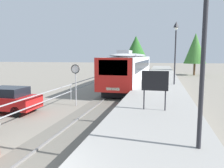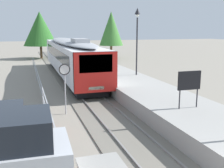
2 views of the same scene
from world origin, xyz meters
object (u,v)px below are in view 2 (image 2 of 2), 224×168
(commuter_train, at_px, (71,55))
(platform_lamp_mid_platform, at_px, (137,29))
(platform_notice_board, at_px, (189,82))
(speed_limit_sign, at_px, (65,76))

(commuter_train, distance_m, platform_lamp_mid_platform, 7.61)
(platform_notice_board, height_order, speed_limit_sign, speed_limit_sign)
(platform_notice_board, bearing_deg, commuter_train, 101.82)
(platform_lamp_mid_platform, xyz_separation_m, speed_limit_sign, (-6.69, -5.95, -2.50))
(platform_lamp_mid_platform, bearing_deg, commuter_train, 128.77)
(commuter_train, xyz_separation_m, speed_limit_sign, (-2.18, -11.56, -0.02))
(speed_limit_sign, bearing_deg, platform_lamp_mid_platform, 41.64)
(platform_notice_board, xyz_separation_m, speed_limit_sign, (-5.36, 3.63, -0.06))
(platform_lamp_mid_platform, xyz_separation_m, platform_notice_board, (-1.33, -9.58, -2.44))
(platform_lamp_mid_platform, relative_size, speed_limit_sign, 1.91)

